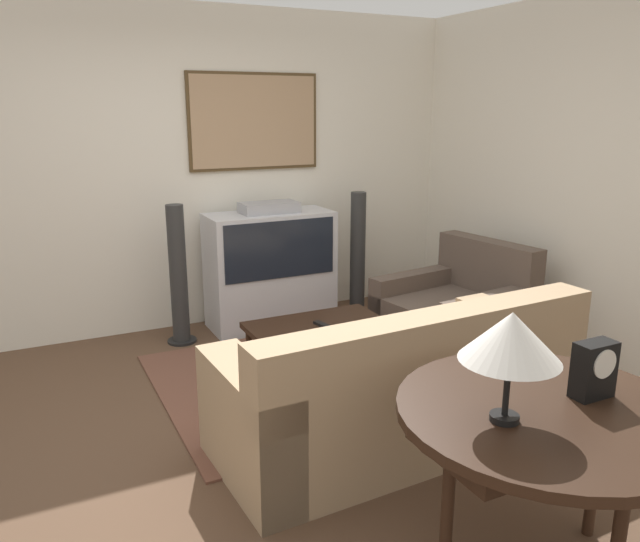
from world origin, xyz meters
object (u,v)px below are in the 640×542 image
Objects in this scene: table_lamp at (511,338)px; speaker_tower_left at (178,278)px; console_table at (545,423)px; speaker_tower_right at (358,257)px; armchair at (456,314)px; coffee_table at (317,330)px; tv at (270,268)px; couch at (401,392)px; mantel_clock at (594,370)px.

table_lamp is 3.33m from speaker_tower_left.
console_table is at bearing -78.70° from speaker_tower_left.
table_lamp is 3.52m from speaker_tower_right.
armchair is at bearing -28.57° from speaker_tower_left.
tv is at bearing 83.19° from coffee_table.
couch is (-0.10, -2.22, -0.20)m from tv.
speaker_tower_right is at bearing 49.74° from coffee_table.
console_table is (-1.31, -2.18, 0.41)m from armchair.
armchair is 2.51m from mantel_clock.
coffee_table is 2.12m from console_table.
armchair reaches higher than coffee_table.
couch is at bearing 97.75° from mantel_clock.
table_lamp is (-0.25, -2.10, 0.70)m from coffee_table.
speaker_tower_right is (1.66, 0.00, 0.00)m from speaker_tower_left.
couch is at bearing 74.98° from table_lamp.
armchair is 0.95× the size of speaker_tower_right.
speaker_tower_right is at bearing 69.35° from table_lamp.
speaker_tower_right is (0.93, 2.14, 0.23)m from couch.
speaker_tower_left is at bearing -174.18° from tv.
armchair is 2.25m from speaker_tower_left.
couch is 4.95× the size of table_lamp.
tv is 0.96× the size of speaker_tower_left.
console_table is 1.02× the size of speaker_tower_left.
mantel_clock is at bearing -89.07° from tv.
armchair is 2.55× the size of table_lamp.
console_table is at bearing 83.34° from couch.
console_table is 2.73× the size of table_lamp.
speaker_tower_left is (-0.68, 1.15, 0.17)m from coffee_table.
table_lamp reaches higher than tv.
armchair is 2.79m from table_lamp.
tv reaches higher than couch.
speaker_tower_left is at bearing 180.00° from speaker_tower_right.
coffee_table is (-0.05, 0.98, 0.06)m from couch.
couch is 1.81× the size of console_table.
coffee_table is (-1.28, -0.08, 0.10)m from armchair.
mantel_clock is (0.15, -1.12, 0.55)m from couch.
mantel_clock is (0.20, -2.11, 0.49)m from coffee_table.
tv is 0.96× the size of speaker_tower_right.
speaker_tower_left is at bearing 105.15° from mantel_clock.
coffee_table is 2.23m from table_lamp.
tv reaches higher than console_table.
mantel_clock is (0.45, -0.00, -0.21)m from table_lamp.
couch reaches higher than console_table.
mantel_clock is (0.23, -0.01, 0.18)m from console_table.
coffee_table is 2.17m from mantel_clock.
speaker_tower_right reaches higher than console_table.
tv is at bearing 86.94° from console_table.
armchair is (1.23, 1.07, -0.04)m from couch.
console_table is 4.98× the size of mantel_clock.
couch is 0.99m from coffee_table.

